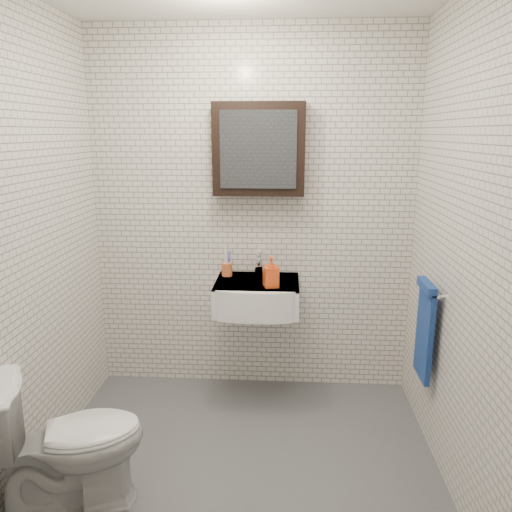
# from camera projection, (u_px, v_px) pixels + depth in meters

# --- Properties ---
(ground) EXTENTS (2.20, 2.00, 0.01)m
(ground) POSITION_uv_depth(u_px,v_px,m) (240.00, 467.00, 2.77)
(ground) COLOR #4F5257
(ground) RESTS_ON ground
(room_shell) EXTENTS (2.22, 2.02, 2.51)m
(room_shell) POSITION_uv_depth(u_px,v_px,m) (237.00, 205.00, 2.41)
(room_shell) COLOR silver
(room_shell) RESTS_ON ground
(washbasin) EXTENTS (0.55, 0.50, 0.20)m
(washbasin) POSITION_uv_depth(u_px,v_px,m) (257.00, 296.00, 3.29)
(washbasin) COLOR white
(washbasin) RESTS_ON room_shell
(faucet) EXTENTS (0.06, 0.20, 0.15)m
(faucet) POSITION_uv_depth(u_px,v_px,m) (259.00, 265.00, 3.44)
(faucet) COLOR silver
(faucet) RESTS_ON washbasin
(mirror_cabinet) EXTENTS (0.60, 0.15, 0.60)m
(mirror_cabinet) POSITION_uv_depth(u_px,v_px,m) (259.00, 149.00, 3.25)
(mirror_cabinet) COLOR black
(mirror_cabinet) RESTS_ON room_shell
(towel_rail) EXTENTS (0.09, 0.30, 0.58)m
(towel_rail) POSITION_uv_depth(u_px,v_px,m) (425.00, 326.00, 2.87)
(towel_rail) COLOR silver
(towel_rail) RESTS_ON room_shell
(toothbrush_cup) EXTENTS (0.08, 0.08, 0.20)m
(toothbrush_cup) POSITION_uv_depth(u_px,v_px,m) (227.00, 269.00, 3.42)
(toothbrush_cup) COLOR #CF6033
(toothbrush_cup) RESTS_ON washbasin
(soap_bottle) EXTENTS (0.11, 0.11, 0.20)m
(soap_bottle) POSITION_uv_depth(u_px,v_px,m) (271.00, 272.00, 3.16)
(soap_bottle) COLOR #FF531A
(soap_bottle) RESTS_ON washbasin
(toilet) EXTENTS (0.81, 0.64, 0.73)m
(toilet) POSITION_uv_depth(u_px,v_px,m) (67.00, 441.00, 2.40)
(toilet) COLOR silver
(toilet) RESTS_ON ground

